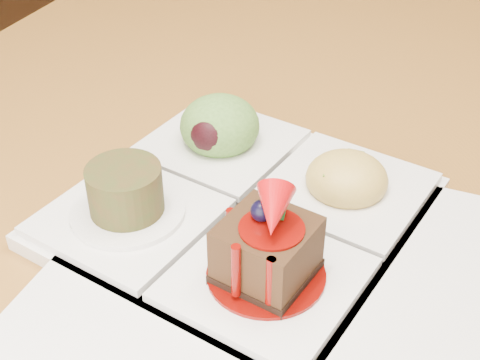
% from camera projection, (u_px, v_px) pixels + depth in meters
% --- Properties ---
extents(dining_table, '(1.00, 1.80, 0.75)m').
position_uv_depth(dining_table, '(440.00, 163.00, 0.66)').
color(dining_table, '#986027').
rests_on(dining_table, ground).
extents(sampler_plate, '(0.27, 0.27, 0.09)m').
position_uv_depth(sampler_plate, '(240.00, 196.00, 0.48)').
color(sampler_plate, white).
rests_on(sampler_plate, dining_table).
extents(second_plate, '(0.29, 0.29, 0.01)m').
position_uv_depth(second_plate, '(276.00, 293.00, 0.42)').
color(second_plate, white).
rests_on(second_plate, dining_table).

